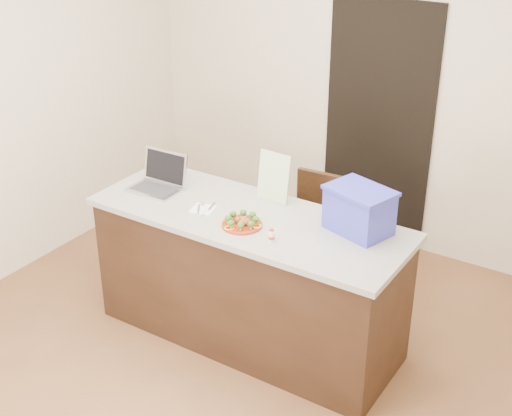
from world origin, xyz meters
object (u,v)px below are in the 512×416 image
Objects in this scene: plate at (242,224)px; yogurt_bottle at (272,236)px; blue_box at (359,210)px; napkin at (203,209)px; island at (249,278)px; laptop at (160,179)px; chair at (316,231)px.

plate is 3.14× the size of yogurt_bottle.
plate is 0.56× the size of blue_box.
yogurt_bottle is (0.58, -0.11, 0.03)m from napkin.
napkin is (-0.29, -0.09, 0.46)m from island.
laptop is (-0.73, 0.02, 0.52)m from island.
laptop is at bearing 167.58° from yogurt_bottle.
napkin is at bearing -163.23° from island.
island is 26.17× the size of yogurt_bottle.
island is at bearing -103.61° from chair.
blue_box is (0.37, 0.39, 0.11)m from yogurt_bottle.
laptop reaches higher than island.
island is at bearing 145.60° from yogurt_bottle.
laptop is at bearing 178.07° from island.
chair is at bearing 153.64° from blue_box.
blue_box reaches higher than plate.
plate is 0.33m from napkin.
plate reaches higher than island.
yogurt_bottle is at bearing -34.40° from island.
napkin is 0.46m from laptop.
laptop reaches higher than yogurt_bottle.
laptop is at bearing 165.86° from napkin.
chair is at bearing 100.62° from yogurt_bottle.
island is at bearing -147.65° from blue_box.
blue_box is (0.95, 0.27, 0.14)m from napkin.
island is at bearing -3.44° from laptop.
plate is 0.26× the size of chair.
island is 0.90m from laptop.
laptop is 1.17m from chair.
plate is 0.71× the size of laptop.
napkin is at bearing 171.25° from plate.
yogurt_bottle is at bearing -13.93° from laptop.
blue_box is (0.66, 0.19, 0.60)m from island.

